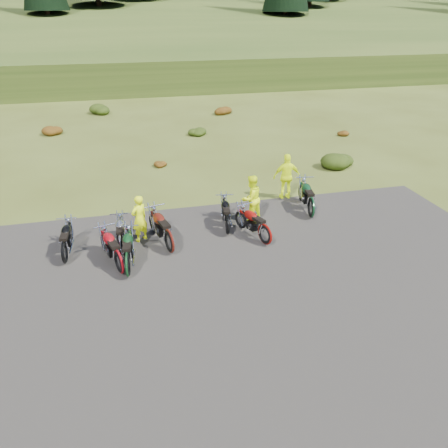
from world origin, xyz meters
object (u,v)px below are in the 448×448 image
object	(u,v)px
motorcycle_7	(310,217)
person_middle	(139,219)
motorcycle_0	(66,263)
motorcycle_3	(122,255)

from	to	relation	value
motorcycle_7	person_middle	distance (m)	6.47
motorcycle_0	motorcycle_3	bearing A→B (deg)	-82.92
motorcycle_0	motorcycle_7	world-z (taller)	motorcycle_7
motorcycle_3	person_middle	size ratio (longest dim) A/B	1.15
motorcycle_3	motorcycle_7	xyz separation A→B (m)	(7.10, 1.14, 0.00)
motorcycle_3	motorcycle_7	size ratio (longest dim) A/B	0.84
motorcycle_0	motorcycle_3	size ratio (longest dim) A/B	1.05
motorcycle_0	person_middle	size ratio (longest dim) A/B	1.21
person_middle	motorcycle_7	bearing A→B (deg)	148.65
person_middle	motorcycle_0	bearing A→B (deg)	-13.64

